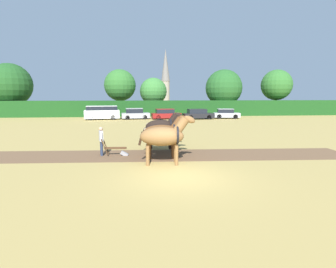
% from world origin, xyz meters
% --- Properties ---
extents(ground_plane, '(240.00, 240.00, 0.00)m').
position_xyz_m(ground_plane, '(0.00, 0.00, 0.00)').
color(ground_plane, '#A88E4C').
extents(plowed_furrow_strip, '(31.72, 4.55, 0.01)m').
position_xyz_m(plowed_furrow_strip, '(-5.28, 4.37, 0.00)').
color(plowed_furrow_strip, brown).
rests_on(plowed_furrow_strip, ground).
extents(hedgerow, '(75.36, 1.51, 2.60)m').
position_xyz_m(hedgerow, '(0.00, 32.75, 1.30)').
color(hedgerow, '#194719').
rests_on(hedgerow, ground).
extents(tree_far_left, '(7.08, 7.08, 8.75)m').
position_xyz_m(tree_far_left, '(-23.66, 36.03, 5.21)').
color(tree_far_left, '#423323').
rests_on(tree_far_left, ground).
extents(tree_left, '(5.61, 5.61, 8.04)m').
position_xyz_m(tree_left, '(-5.59, 37.26, 5.22)').
color(tree_left, brown).
rests_on(tree_left, ground).
extents(tree_center_left, '(4.86, 4.86, 6.59)m').
position_xyz_m(tree_center_left, '(0.36, 37.09, 4.15)').
color(tree_center_left, brown).
rests_on(tree_center_left, ground).
extents(tree_center, '(6.44, 6.44, 7.97)m').
position_xyz_m(tree_center, '(12.77, 35.12, 4.75)').
color(tree_center, '#423323').
rests_on(tree_center, ground).
extents(tree_center_right, '(5.46, 5.46, 8.02)m').
position_xyz_m(tree_center_right, '(22.45, 34.99, 5.27)').
color(tree_center_right, brown).
rests_on(tree_center_right, ground).
extents(church_spire, '(2.58, 2.58, 16.75)m').
position_xyz_m(church_spire, '(5.18, 67.26, 8.77)').
color(church_spire, gray).
rests_on(church_spire, ground).
extents(draft_horse_lead_left, '(2.93, 1.12, 2.55)m').
position_xyz_m(draft_horse_lead_left, '(-0.51, 2.16, 1.44)').
color(draft_horse_lead_left, brown).
rests_on(draft_horse_lead_left, ground).
extents(draft_horse_lead_right, '(2.71, 1.01, 2.46)m').
position_xyz_m(draft_horse_lead_right, '(-0.46, 3.48, 1.42)').
color(draft_horse_lead_right, brown).
rests_on(draft_horse_lead_right, ground).
extents(draft_horse_trail_left, '(2.85, 1.12, 2.34)m').
position_xyz_m(draft_horse_trail_left, '(-0.40, 4.80, 1.31)').
color(draft_horse_trail_left, black).
rests_on(draft_horse_trail_left, ground).
extents(draft_horse_trail_right, '(2.61, 1.10, 2.44)m').
position_xyz_m(draft_horse_trail_right, '(-0.34, 6.12, 1.43)').
color(draft_horse_trail_right, black).
rests_on(draft_horse_trail_right, ground).
extents(plow, '(1.55, 0.48, 1.13)m').
position_xyz_m(plow, '(-3.07, 4.26, 0.31)').
color(plow, '#4C331E').
rests_on(plow, ground).
extents(farmer_at_plow, '(0.32, 0.65, 1.68)m').
position_xyz_m(farmer_at_plow, '(-3.99, 4.43, 0.98)').
color(farmer_at_plow, '#28334C').
rests_on(farmer_at_plow, ground).
extents(farmer_beside_team, '(0.55, 0.41, 1.60)m').
position_xyz_m(farmer_beside_team, '(-0.00, 8.22, 0.92)').
color(farmer_beside_team, '#28334C').
rests_on(farmer_beside_team, ground).
extents(parked_van, '(5.11, 2.70, 1.96)m').
position_xyz_m(parked_van, '(-7.45, 27.64, 1.01)').
color(parked_van, silver).
rests_on(parked_van, ground).
extents(parked_car_left, '(4.22, 2.27, 1.59)m').
position_xyz_m(parked_car_left, '(-2.71, 27.82, 0.75)').
color(parked_car_left, '#9E9EA8').
rests_on(parked_car_left, ground).
extents(parked_car_center_left, '(4.43, 2.31, 1.49)m').
position_xyz_m(parked_car_center_left, '(1.77, 27.52, 0.72)').
color(parked_car_center_left, maroon).
rests_on(parked_car_center_left, ground).
extents(parked_car_center, '(4.53, 2.19, 1.48)m').
position_xyz_m(parked_car_center, '(6.43, 26.87, 0.72)').
color(parked_car_center, black).
rests_on(parked_car_center, ground).
extents(parked_car_center_right, '(4.04, 2.27, 1.46)m').
position_xyz_m(parked_car_center_right, '(10.90, 27.56, 0.71)').
color(parked_car_center_right, '#A8A8B2').
rests_on(parked_car_center_right, ground).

